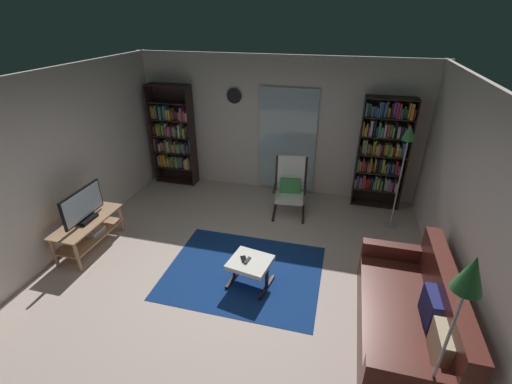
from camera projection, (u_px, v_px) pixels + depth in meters
name	position (u px, v px, depth m)	size (l,w,h in m)	color
ground_plane	(233.00, 278.00, 4.81)	(7.02, 7.02, 0.00)	beige
wall_back	(277.00, 126.00, 6.70)	(5.60, 0.06, 2.60)	silver
wall_left	(43.00, 172.00, 4.81)	(0.06, 6.00, 2.60)	silver
wall_right	(478.00, 226.00, 3.61)	(0.06, 6.00, 2.60)	silver
glass_door_panel	(287.00, 141.00, 6.71)	(1.10, 0.01, 2.00)	silver
area_rug	(244.00, 272.00, 4.93)	(2.14, 1.69, 0.01)	navy
tv_stand	(89.00, 229.00, 5.30)	(0.48, 1.14, 0.49)	tan
television	(83.00, 207.00, 5.11)	(0.20, 0.81, 0.51)	black
bookshelf_near_tv	(174.00, 137.00, 7.11)	(0.86, 0.30, 2.03)	black
bookshelf_near_sofa	(382.00, 150.00, 6.17)	(0.86, 0.30, 2.01)	black
leather_sofa	(410.00, 317.00, 3.81)	(0.89, 1.96, 0.89)	#58241C
lounge_armchair	(290.00, 185.00, 6.18)	(0.63, 0.71, 1.02)	black
ottoman	(250.00, 265.00, 4.58)	(0.60, 0.56, 0.38)	white
tv_remote	(247.00, 260.00, 4.54)	(0.04, 0.14, 0.02)	black
cell_phone	(244.00, 259.00, 4.57)	(0.07, 0.14, 0.01)	black
floor_lamp_by_sofa	(465.00, 292.00, 2.45)	(0.22, 0.22, 1.83)	#A5A5AD
floor_lamp_by_shelf	(407.00, 146.00, 5.32)	(0.22, 0.22, 1.76)	#A5A5AD
wall_clock	(234.00, 96.00, 6.56)	(0.29, 0.03, 0.29)	silver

